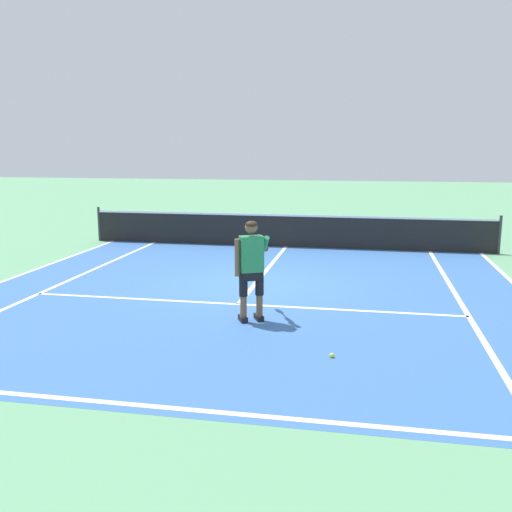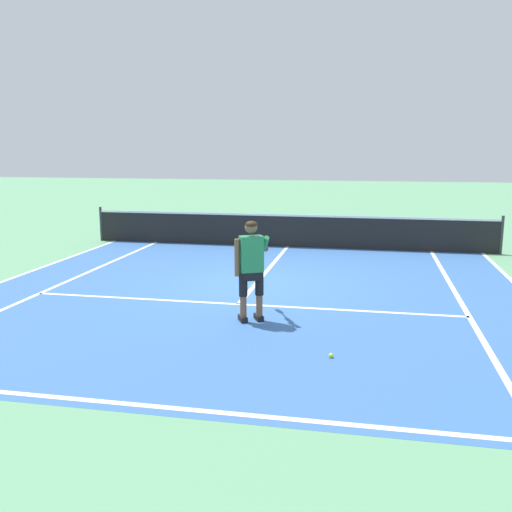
# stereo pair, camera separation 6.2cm
# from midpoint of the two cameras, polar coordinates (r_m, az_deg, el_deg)

# --- Properties ---
(ground_plane) EXTENTS (80.00, 80.00, 0.00)m
(ground_plane) POSITION_cam_midpoint_polar(r_m,az_deg,el_deg) (12.14, -0.28, -2.89)
(ground_plane) COLOR #609E70
(court_inner_surface) EXTENTS (10.98, 11.14, 0.00)m
(court_inner_surface) POSITION_cam_midpoint_polar(r_m,az_deg,el_deg) (11.60, -0.83, -3.54)
(court_inner_surface) COLOR #3866A8
(court_inner_surface) RESTS_ON ground
(line_baseline) EXTENTS (10.98, 0.10, 0.01)m
(line_baseline) POSITION_cam_midpoint_polar(r_m,az_deg,el_deg) (6.72, -10.57, -14.70)
(line_baseline) COLOR white
(line_baseline) RESTS_ON ground
(line_service) EXTENTS (8.23, 0.10, 0.01)m
(line_service) POSITION_cam_midpoint_polar(r_m,az_deg,el_deg) (10.62, -1.97, -4.88)
(line_service) COLOR white
(line_service) RESTS_ON ground
(line_centre_service) EXTENTS (0.10, 6.40, 0.01)m
(line_centre_service) POSITION_cam_midpoint_polar(r_m,az_deg,el_deg) (13.67, 1.03, -1.32)
(line_centre_service) COLOR white
(line_centre_service) RESTS_ON ground
(line_singles_left) EXTENTS (0.10, 10.74, 0.01)m
(line_singles_left) POSITION_cam_midpoint_polar(r_m,az_deg,el_deg) (13.05, -18.82, -2.49)
(line_singles_left) COLOR white
(line_singles_left) RESTS_ON ground
(line_singles_right) EXTENTS (0.10, 10.74, 0.01)m
(line_singles_right) POSITION_cam_midpoint_polar(r_m,az_deg,el_deg) (11.51, 19.72, -4.30)
(line_singles_right) COLOR white
(line_singles_right) RESTS_ON ground
(line_doubles_left) EXTENTS (0.10, 10.74, 0.01)m
(line_doubles_left) POSITION_cam_midpoint_polar(r_m,az_deg,el_deg) (13.78, -23.80, -2.15)
(line_doubles_left) COLOR white
(line_doubles_left) RESTS_ON ground
(tennis_net) EXTENTS (11.96, 0.08, 1.07)m
(tennis_net) POSITION_cam_midpoint_polar(r_m,az_deg,el_deg) (16.70, 2.94, 2.61)
(tennis_net) COLOR #333338
(tennis_net) RESTS_ON ground
(tennis_player) EXTENTS (0.55, 1.23, 1.71)m
(tennis_player) POSITION_cam_midpoint_polar(r_m,az_deg,el_deg) (9.40, -0.66, -0.78)
(tennis_player) COLOR black
(tennis_player) RESTS_ON ground
(tennis_ball_near_feet) EXTENTS (0.07, 0.07, 0.07)m
(tennis_ball_near_feet) POSITION_cam_midpoint_polar(r_m,az_deg,el_deg) (8.08, 7.45, -9.91)
(tennis_ball_near_feet) COLOR #CCE02D
(tennis_ball_near_feet) RESTS_ON ground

